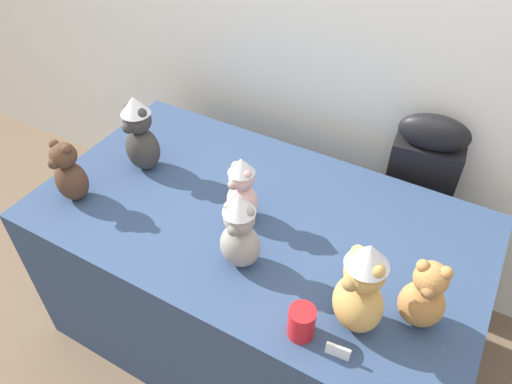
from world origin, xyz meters
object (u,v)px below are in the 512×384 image
instrument_case (411,211)px  teddy_bear_caramel (424,296)px  teddy_bear_charcoal (140,135)px  teddy_bear_cocoa (68,173)px  party_cup_red (301,322)px  teddy_bear_blush (242,190)px  display_table (256,280)px  teddy_bear_honey (361,288)px  teddy_bear_ash (240,232)px

instrument_case → teddy_bear_caramel: bearing=-83.7°
teddy_bear_charcoal → teddy_bear_cocoa: size_ratio=1.28×
instrument_case → party_cup_red: 1.01m
teddy_bear_caramel → teddy_bear_blush: bearing=162.2°
display_table → instrument_case: instrument_case is taller
teddy_bear_cocoa → teddy_bear_honey: bearing=4.3°
display_table → teddy_bear_caramel: bearing=-13.4°
display_table → party_cup_red: party_cup_red is taller
teddy_bear_honey → teddy_bear_caramel: (0.16, 0.10, -0.05)m
teddy_bear_honey → teddy_bear_ash: (-0.41, 0.04, -0.02)m
teddy_bear_blush → display_table: bearing=52.5°
teddy_bear_charcoal → teddy_bear_ash: 0.65m
instrument_case → teddy_bear_blush: teddy_bear_blush is taller
party_cup_red → instrument_case: bearing=83.4°
display_table → teddy_bear_honey: bearing=-27.9°
party_cup_red → teddy_bear_cocoa: bearing=174.0°
party_cup_red → teddy_bear_ash: bearing=153.7°
teddy_bear_caramel → instrument_case: bearing=95.4°
teddy_bear_charcoal → teddy_bear_blush: teddy_bear_charcoal is taller
display_table → teddy_bear_honey: size_ratio=4.84×
display_table → party_cup_red: size_ratio=15.15×
teddy_bear_ash → teddy_bear_caramel: 0.58m
teddy_bear_honey → teddy_bear_blush: teddy_bear_honey is taller
teddy_bear_honey → teddy_bear_charcoal: size_ratio=1.04×
display_table → teddy_bear_charcoal: teddy_bear_charcoal is taller
display_table → teddy_bear_caramel: (0.64, -0.15, 0.50)m
teddy_bear_charcoal → teddy_bear_ash: (0.61, -0.25, -0.02)m
display_table → teddy_bear_blush: teddy_bear_blush is taller
display_table → teddy_bear_cocoa: 0.86m
teddy_bear_blush → teddy_bear_charcoal: bearing=-167.8°
display_table → teddy_bear_honey: (0.48, -0.25, 0.55)m
teddy_bear_blush → teddy_bear_ash: bearing=-42.2°
teddy_bear_honey → party_cup_red: 0.20m
teddy_bear_blush → party_cup_red: size_ratio=2.47×
display_table → teddy_bear_caramel: size_ratio=6.45×
display_table → instrument_case: (0.46, 0.60, 0.13)m
display_table → teddy_bear_charcoal: size_ratio=5.04×
teddy_bear_ash → party_cup_red: 0.34m
teddy_bear_honey → teddy_bear_ash: teddy_bear_honey is taller
instrument_case → teddy_bear_honey: bearing=-95.8°
display_table → teddy_bear_cocoa: size_ratio=6.45×
teddy_bear_ash → instrument_case: bearing=55.7°
instrument_case → teddy_bear_honey: 0.95m
teddy_bear_honey → teddy_bear_blush: bearing=-176.2°
teddy_bear_caramel → teddy_bear_cocoa: bearing=177.1°
teddy_bear_cocoa → party_cup_red: size_ratio=2.35×
teddy_bear_charcoal → teddy_bear_blush: bearing=2.0°
display_table → instrument_case: size_ratio=1.64×
teddy_bear_ash → teddy_bear_blush: bearing=111.0°
teddy_bear_ash → teddy_bear_caramel: teddy_bear_ash is taller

